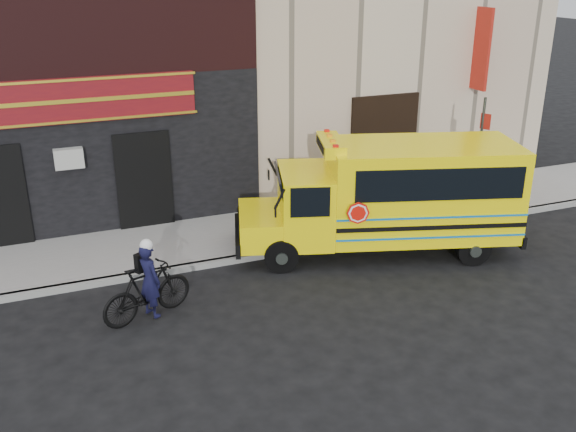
% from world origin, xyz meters
% --- Properties ---
extents(ground, '(120.00, 120.00, 0.00)m').
position_xyz_m(ground, '(0.00, 0.00, 0.00)').
color(ground, black).
rests_on(ground, ground).
extents(curb, '(40.00, 0.20, 0.15)m').
position_xyz_m(curb, '(0.00, 2.60, 0.07)').
color(curb, gray).
rests_on(curb, ground).
extents(sidewalk, '(40.00, 3.00, 0.15)m').
position_xyz_m(sidewalk, '(0.00, 4.10, 0.07)').
color(sidewalk, gray).
rests_on(sidewalk, ground).
extents(school_bus, '(7.22, 4.03, 2.92)m').
position_xyz_m(school_bus, '(2.24, 1.83, 1.51)').
color(school_bus, black).
rests_on(school_bus, ground).
extents(sign_pole, '(0.13, 0.28, 3.41)m').
position_xyz_m(sign_pole, '(5.61, 2.98, 1.87)').
color(sign_pole, '#383F3A').
rests_on(sign_pole, ground).
extents(bicycle, '(2.05, 1.18, 1.19)m').
position_xyz_m(bicycle, '(-4.01, 0.77, 0.59)').
color(bicycle, black).
rests_on(bicycle, ground).
extents(cyclist, '(0.60, 0.68, 1.57)m').
position_xyz_m(cyclist, '(-3.94, 0.78, 0.79)').
color(cyclist, black).
rests_on(cyclist, ground).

